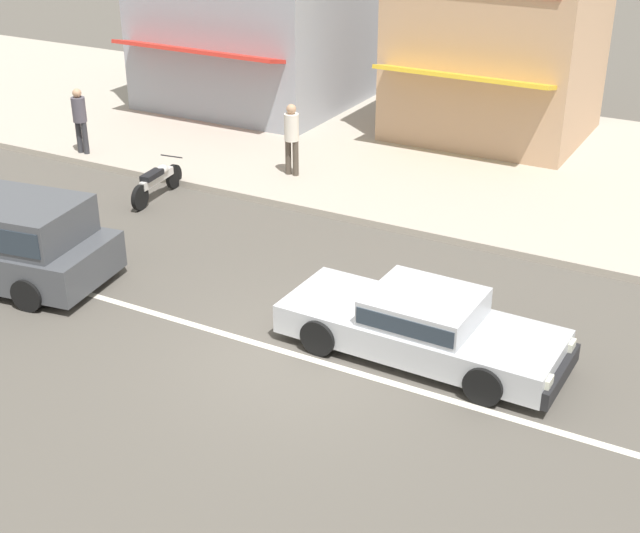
{
  "coord_description": "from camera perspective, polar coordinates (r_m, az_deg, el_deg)",
  "views": [
    {
      "loc": [
        5.97,
        -10.36,
        7.42
      ],
      "look_at": [
        -0.58,
        1.55,
        0.8
      ],
      "focal_mm": 50.0,
      "sensor_mm": 36.0,
      "label": 1
    }
  ],
  "objects": [
    {
      "name": "ground_plane",
      "position": [
        14.07,
        -0.97,
        -5.85
      ],
      "size": [
        160.0,
        160.0,
        0.0
      ],
      "primitive_type": "plane",
      "color": "#544F47"
    },
    {
      "name": "lane_centre_stripe",
      "position": [
        14.07,
        -0.97,
        -5.84
      ],
      "size": [
        50.4,
        0.14,
        0.01
      ],
      "primitive_type": "cube",
      "color": "silver",
      "rests_on": "ground"
    },
    {
      "name": "kerb_strip",
      "position": [
        22.6,
        11.97,
        6.42
      ],
      "size": [
        68.0,
        10.0,
        0.15
      ],
      "primitive_type": "cube",
      "color": "#ADA393",
      "rests_on": "ground"
    },
    {
      "name": "sedan_silver_0",
      "position": [
        13.99,
        6.57,
        -3.71
      ],
      "size": [
        4.55,
        1.84,
        1.06
      ],
      "color": "#B7BABF",
      "rests_on": "ground"
    },
    {
      "name": "motorcycle_0",
      "position": [
        20.36,
        -10.37,
        5.44
      ],
      "size": [
        0.56,
        2.0,
        0.8
      ],
      "color": "black",
      "rests_on": "ground"
    },
    {
      "name": "pedestrian_near_clock",
      "position": [
        20.89,
        -1.83,
        8.48
      ],
      "size": [
        0.34,
        0.34,
        1.7
      ],
      "color": "#4C4238",
      "rests_on": "kerb_strip"
    },
    {
      "name": "pedestrian_mid_kerb",
      "position": [
        23.19,
        -15.13,
        9.29
      ],
      "size": [
        0.34,
        0.34,
        1.65
      ],
      "color": "#333338",
      "rests_on": "kerb_strip"
    },
    {
      "name": "shopfront_corner_warung",
      "position": [
        26.82,
        -4.23,
        16.01
      ],
      "size": [
        5.79,
        5.91,
        5.32
      ],
      "color": "#999EA8",
      "rests_on": "kerb_strip"
    },
    {
      "name": "shopfront_mid_block",
      "position": [
        24.17,
        11.27,
        13.77
      ],
      "size": [
        4.96,
        5.08,
        4.71
      ],
      "color": "tan",
      "rests_on": "kerb_strip"
    }
  ]
}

